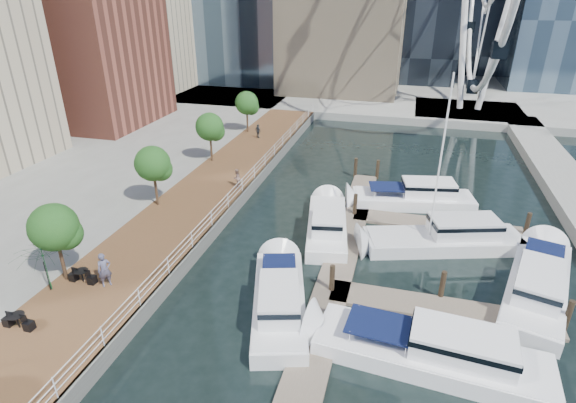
# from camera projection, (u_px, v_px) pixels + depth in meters

# --- Properties ---
(ground) EXTENTS (520.00, 520.00, 0.00)m
(ground) POSITION_uv_depth(u_px,v_px,m) (231.00, 390.00, 19.46)
(ground) COLOR black
(ground) RESTS_ON ground
(boardwalk) EXTENTS (6.00, 60.00, 1.00)m
(boardwalk) POSITION_uv_depth(u_px,v_px,m) (194.00, 208.00, 34.47)
(boardwalk) COLOR brown
(boardwalk) RESTS_ON ground
(seawall) EXTENTS (0.25, 60.00, 1.00)m
(seawall) POSITION_uv_depth(u_px,v_px,m) (230.00, 213.00, 33.76)
(seawall) COLOR #595954
(seawall) RESTS_ON ground
(land_far) EXTENTS (200.00, 114.00, 1.00)m
(land_far) POSITION_uv_depth(u_px,v_px,m) (388.00, 59.00, 108.28)
(land_far) COLOR gray
(land_far) RESTS_ON ground
(pier) EXTENTS (14.00, 12.00, 1.00)m
(pier) POSITION_uv_depth(u_px,v_px,m) (468.00, 113.00, 61.33)
(pier) COLOR gray
(pier) RESTS_ON ground
(railing) EXTENTS (0.10, 60.00, 1.05)m
(railing) POSITION_uv_depth(u_px,v_px,m) (228.00, 201.00, 33.35)
(railing) COLOR white
(railing) RESTS_ON boardwalk
(floating_docks) EXTENTS (16.00, 34.00, 2.60)m
(floating_docks) POSITION_uv_depth(u_px,v_px,m) (422.00, 279.00, 26.08)
(floating_docks) COLOR #6D6051
(floating_docks) RESTS_ON ground
(midrise_condos) EXTENTS (19.00, 67.00, 28.00)m
(midrise_condos) POSITION_uv_depth(u_px,v_px,m) (11.00, 15.00, 45.08)
(midrise_condos) COLOR #BCAD8E
(midrise_condos) RESTS_ON ground
(street_trees) EXTENTS (2.60, 42.60, 4.60)m
(street_trees) POSITION_uv_depth(u_px,v_px,m) (153.00, 164.00, 32.55)
(street_trees) COLOR #3F2B1C
(street_trees) RESTS_ON ground
(yacht_foreground) EXTENTS (11.81, 4.13, 2.15)m
(yacht_foreground) POSITION_uv_depth(u_px,v_px,m) (428.00, 363.00, 20.86)
(yacht_foreground) COLOR white
(yacht_foreground) RESTS_ON ground
(pedestrian_near) EXTENTS (0.84, 0.85, 1.98)m
(pedestrian_near) POSITION_uv_depth(u_px,v_px,m) (104.00, 270.00, 24.27)
(pedestrian_near) COLOR #51516C
(pedestrian_near) RESTS_ON boardwalk
(pedestrian_mid) EXTENTS (0.73, 0.86, 1.53)m
(pedestrian_mid) POSITION_uv_depth(u_px,v_px,m) (237.00, 178.00, 36.71)
(pedestrian_mid) COLOR #89685E
(pedestrian_mid) RESTS_ON boardwalk
(pedestrian_far) EXTENTS (0.94, 0.79, 1.51)m
(pedestrian_far) POSITION_uv_depth(u_px,v_px,m) (258.00, 131.00, 48.95)
(pedestrian_far) COLOR #333840
(pedestrian_far) RESTS_ON boardwalk
(moored_yachts) EXTENTS (19.33, 36.75, 11.50)m
(moored_yachts) POSITION_uv_depth(u_px,v_px,m) (428.00, 267.00, 28.03)
(moored_yachts) COLOR silver
(moored_yachts) RESTS_ON ground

